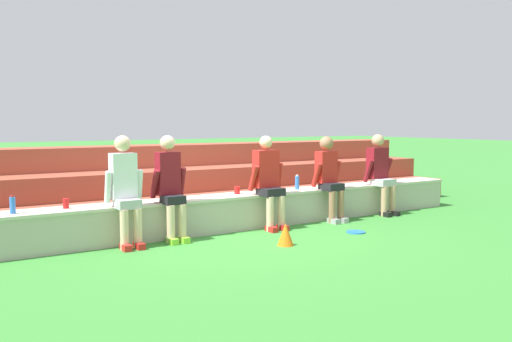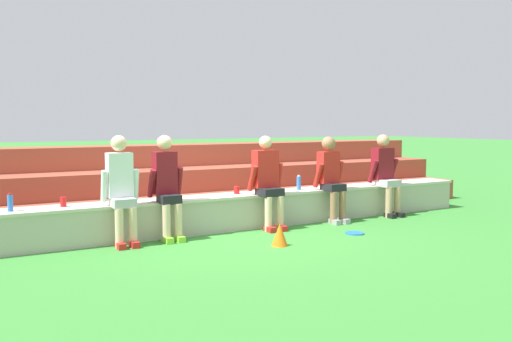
{
  "view_description": "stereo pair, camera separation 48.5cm",
  "coord_description": "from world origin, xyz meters",
  "px_view_note": "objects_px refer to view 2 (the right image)",
  "views": [
    {
      "loc": [
        -4.11,
        -6.94,
        1.65
      ],
      "look_at": [
        0.52,
        0.25,
        0.87
      ],
      "focal_mm": 38.49,
      "sensor_mm": 36.0,
      "label": 1
    },
    {
      "loc": [
        -3.7,
        -7.19,
        1.65
      ],
      "look_at": [
        0.52,
        0.25,
        0.87
      ],
      "focal_mm": 38.49,
      "sensor_mm": 36.0,
      "label": 2
    }
  ],
  "objects_px": {
    "plastic_cup_left_end": "(63,202)",
    "water_bottle_center_gap": "(299,183)",
    "person_far_left": "(121,187)",
    "water_bottle_mid_right": "(10,203)",
    "sports_cone": "(280,235)",
    "plastic_cup_middle": "(237,190)",
    "person_right_of_center": "(331,176)",
    "person_center": "(268,179)",
    "person_left_of_center": "(167,184)",
    "person_far_right": "(386,172)",
    "frisbee": "(355,233)"
  },
  "relations": [
    {
      "from": "plastic_cup_left_end",
      "to": "water_bottle_center_gap",
      "type": "bearing_deg",
      "value": -0.39
    },
    {
      "from": "plastic_cup_left_end",
      "to": "plastic_cup_middle",
      "type": "height_order",
      "value": "plastic_cup_left_end"
    },
    {
      "from": "person_far_left",
      "to": "sports_cone",
      "type": "height_order",
      "value": "person_far_left"
    },
    {
      "from": "water_bottle_mid_right",
      "to": "frisbee",
      "type": "height_order",
      "value": "water_bottle_mid_right"
    },
    {
      "from": "water_bottle_center_gap",
      "to": "plastic_cup_left_end",
      "type": "distance_m",
      "value": 3.71
    },
    {
      "from": "person_far_left",
      "to": "person_left_of_center",
      "type": "relative_size",
      "value": 1.01
    },
    {
      "from": "person_right_of_center",
      "to": "water_bottle_mid_right",
      "type": "xyz_separation_m",
      "value": [
        -4.81,
        0.24,
        -0.13
      ]
    },
    {
      "from": "sports_cone",
      "to": "person_far_left",
      "type": "bearing_deg",
      "value": 148.49
    },
    {
      "from": "water_bottle_mid_right",
      "to": "plastic_cup_left_end",
      "type": "bearing_deg",
      "value": 5.39
    },
    {
      "from": "person_left_of_center",
      "to": "person_center",
      "type": "bearing_deg",
      "value": -1.49
    },
    {
      "from": "water_bottle_center_gap",
      "to": "plastic_cup_left_end",
      "type": "bearing_deg",
      "value": 179.61
    },
    {
      "from": "water_bottle_mid_right",
      "to": "frisbee",
      "type": "relative_size",
      "value": 0.81
    },
    {
      "from": "person_far_left",
      "to": "person_far_right",
      "type": "bearing_deg",
      "value": 0.06
    },
    {
      "from": "person_far_left",
      "to": "water_bottle_mid_right",
      "type": "bearing_deg",
      "value": 170.35
    },
    {
      "from": "frisbee",
      "to": "sports_cone",
      "type": "xyz_separation_m",
      "value": [
        -1.38,
        -0.12,
        0.14
      ]
    },
    {
      "from": "person_far_left",
      "to": "sports_cone",
      "type": "distance_m",
      "value": 2.2
    },
    {
      "from": "person_far_right",
      "to": "plastic_cup_left_end",
      "type": "xyz_separation_m",
      "value": [
        -5.36,
        0.28,
        -0.18
      ]
    },
    {
      "from": "water_bottle_mid_right",
      "to": "sports_cone",
      "type": "distance_m",
      "value": 3.44
    },
    {
      "from": "water_bottle_center_gap",
      "to": "plastic_cup_left_end",
      "type": "xyz_separation_m",
      "value": [
        -3.71,
        0.03,
        -0.05
      ]
    },
    {
      "from": "frisbee",
      "to": "person_left_of_center",
      "type": "bearing_deg",
      "value": 158.17
    },
    {
      "from": "water_bottle_mid_right",
      "to": "sports_cone",
      "type": "relative_size",
      "value": 0.75
    },
    {
      "from": "person_left_of_center",
      "to": "person_far_right",
      "type": "distance_m",
      "value": 4.02
    },
    {
      "from": "plastic_cup_left_end",
      "to": "person_center",
      "type": "bearing_deg",
      "value": -5.86
    },
    {
      "from": "water_bottle_center_gap",
      "to": "plastic_cup_middle",
      "type": "bearing_deg",
      "value": 177.82
    },
    {
      "from": "person_far_left",
      "to": "sports_cone",
      "type": "xyz_separation_m",
      "value": [
        1.8,
        -1.1,
        -0.63
      ]
    },
    {
      "from": "water_bottle_center_gap",
      "to": "water_bottle_mid_right",
      "type": "xyz_separation_m",
      "value": [
        -4.36,
        -0.04,
        -0.01
      ]
    },
    {
      "from": "person_far_left",
      "to": "water_bottle_mid_right",
      "type": "xyz_separation_m",
      "value": [
        -1.34,
        0.23,
        -0.15
      ]
    },
    {
      "from": "person_center",
      "to": "plastic_cup_middle",
      "type": "height_order",
      "value": "person_center"
    },
    {
      "from": "person_center",
      "to": "person_right_of_center",
      "type": "distance_m",
      "value": 1.21
    },
    {
      "from": "water_bottle_center_gap",
      "to": "sports_cone",
      "type": "height_order",
      "value": "water_bottle_center_gap"
    },
    {
      "from": "person_center",
      "to": "sports_cone",
      "type": "height_order",
      "value": "person_center"
    },
    {
      "from": "person_far_right",
      "to": "water_bottle_mid_right",
      "type": "height_order",
      "value": "person_far_right"
    },
    {
      "from": "water_bottle_center_gap",
      "to": "water_bottle_mid_right",
      "type": "bearing_deg",
      "value": -179.53
    },
    {
      "from": "sports_cone",
      "to": "plastic_cup_left_end",
      "type": "bearing_deg",
      "value": 150.82
    },
    {
      "from": "person_right_of_center",
      "to": "sports_cone",
      "type": "height_order",
      "value": "person_right_of_center"
    },
    {
      "from": "person_right_of_center",
      "to": "water_bottle_mid_right",
      "type": "bearing_deg",
      "value": 177.14
    },
    {
      "from": "person_far_left",
      "to": "plastic_cup_left_end",
      "type": "xyz_separation_m",
      "value": [
        -0.69,
        0.29,
        -0.19
      ]
    },
    {
      "from": "water_bottle_center_gap",
      "to": "person_right_of_center",
      "type": "bearing_deg",
      "value": -31.46
    },
    {
      "from": "person_left_of_center",
      "to": "person_center",
      "type": "height_order",
      "value": "person_left_of_center"
    },
    {
      "from": "person_far_right",
      "to": "sports_cone",
      "type": "bearing_deg",
      "value": -158.9
    },
    {
      "from": "water_bottle_center_gap",
      "to": "plastic_cup_middle",
      "type": "distance_m",
      "value": 1.13
    },
    {
      "from": "person_left_of_center",
      "to": "plastic_cup_middle",
      "type": "distance_m",
      "value": 1.28
    },
    {
      "from": "person_far_left",
      "to": "person_left_of_center",
      "type": "bearing_deg",
      "value": 2.41
    },
    {
      "from": "person_far_left",
      "to": "frisbee",
      "type": "bearing_deg",
      "value": -17.21
    },
    {
      "from": "person_left_of_center",
      "to": "sports_cone",
      "type": "distance_m",
      "value": 1.73
    },
    {
      "from": "plastic_cup_left_end",
      "to": "person_left_of_center",
      "type": "bearing_deg",
      "value": -11.0
    },
    {
      "from": "person_center",
      "to": "water_bottle_mid_right",
      "type": "height_order",
      "value": "person_center"
    },
    {
      "from": "person_far_left",
      "to": "plastic_cup_middle",
      "type": "relative_size",
      "value": 12.58
    },
    {
      "from": "person_right_of_center",
      "to": "sports_cone",
      "type": "xyz_separation_m",
      "value": [
        -1.67,
        -1.09,
        -0.61
      ]
    },
    {
      "from": "person_left_of_center",
      "to": "water_bottle_center_gap",
      "type": "bearing_deg",
      "value": 5.69
    }
  ]
}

